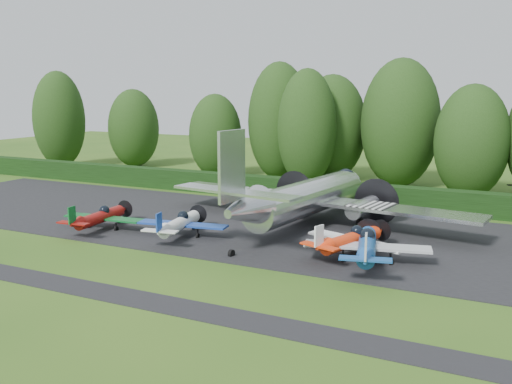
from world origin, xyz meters
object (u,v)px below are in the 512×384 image
at_px(light_plane_blue, 367,246).
at_px(light_plane_orange, 352,239).
at_px(light_plane_red, 100,217).
at_px(transport_plane, 306,198).
at_px(light_plane_white, 180,223).

bearing_deg(light_plane_blue, light_plane_orange, 147.89).
bearing_deg(light_plane_red, light_plane_blue, 6.21).
relative_size(transport_plane, light_plane_orange, 3.60).
relative_size(light_plane_white, light_plane_blue, 0.87).
height_order(transport_plane, light_plane_red, transport_plane).
bearing_deg(light_plane_red, light_plane_white, 12.00).
bearing_deg(light_plane_red, transport_plane, 35.08).
relative_size(transport_plane, light_plane_red, 3.81).
height_order(light_plane_white, light_plane_blue, light_plane_blue).
relative_size(light_plane_orange, light_plane_blue, 0.90).
bearing_deg(light_plane_white, light_plane_red, -163.85).
distance_m(light_plane_white, light_plane_orange, 11.97).
xyz_separation_m(transport_plane, light_plane_white, (-6.65, -6.75, -1.22)).
xyz_separation_m(transport_plane, light_plane_blue, (6.62, -7.15, -1.07)).
bearing_deg(light_plane_white, light_plane_orange, 14.02).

